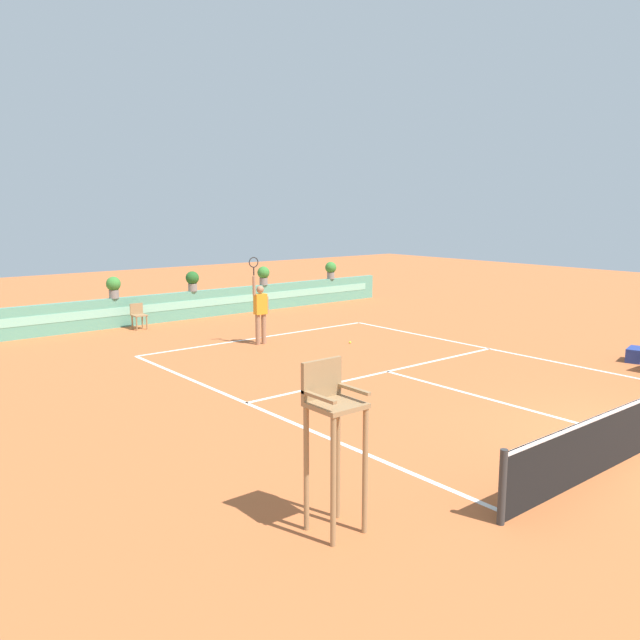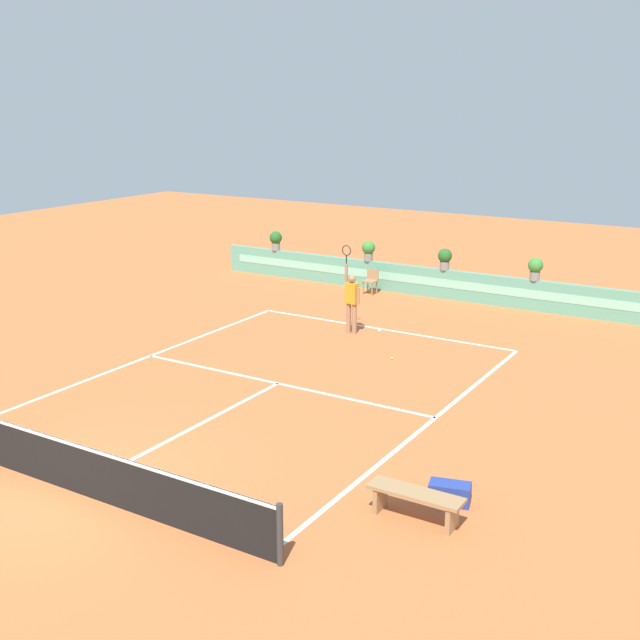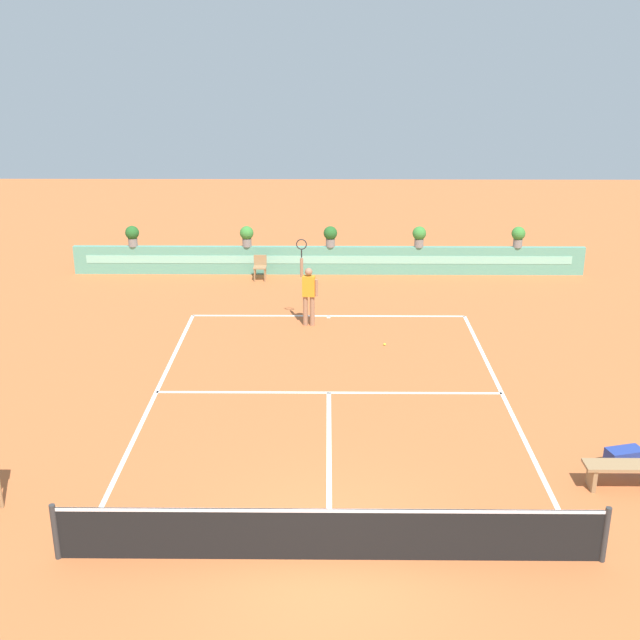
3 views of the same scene
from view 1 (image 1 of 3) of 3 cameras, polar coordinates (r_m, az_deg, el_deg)
ground_plane at (r=15.66m, az=7.03°, el=-4.85°), size 60.00×60.00×0.00m
court_lines at (r=16.14m, az=5.19°, el=-4.35°), size 8.32×11.94×0.01m
back_wall_barrier at (r=23.79m, az=-11.32°, el=1.32°), size 18.00×0.21×1.00m
umpire_chair at (r=7.91m, az=1.10°, el=-9.41°), size 0.60×0.60×2.14m
ball_kid_chair at (r=22.13m, az=-15.82°, el=0.45°), size 0.44×0.44×0.85m
gear_bag at (r=18.78m, az=26.18°, el=-2.77°), size 0.77×0.53×0.36m
tennis_player at (r=18.89m, az=-5.32°, el=0.97°), size 0.62×0.25×2.58m
tennis_ball_near_baseline at (r=19.11m, az=2.68°, el=-1.99°), size 0.07×0.07×0.07m
potted_plant_centre at (r=23.70m, az=-11.26°, el=3.52°), size 0.48×0.48×0.72m
potted_plant_far_right at (r=27.38m, az=0.96°, el=4.54°), size 0.48×0.48×0.72m
potted_plant_left at (r=22.49m, az=-17.85°, el=2.90°), size 0.48×0.48×0.72m
potted_plant_right at (r=25.30m, az=-5.04°, el=4.06°), size 0.48×0.48×0.72m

